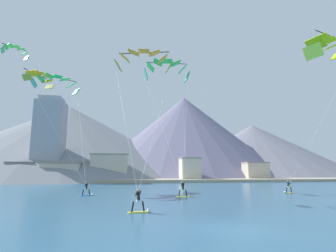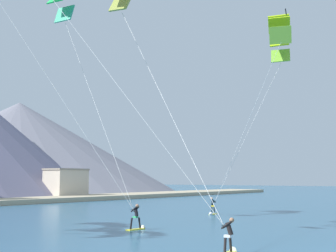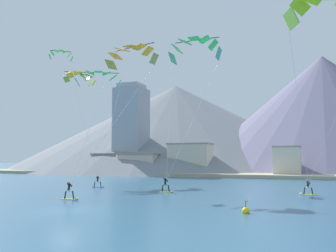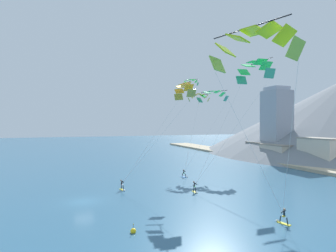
# 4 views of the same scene
# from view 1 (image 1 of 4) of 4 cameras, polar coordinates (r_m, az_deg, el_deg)

# --- Properties ---
(ground_plane) EXTENTS (400.00, 400.00, 0.00)m
(ground_plane) POSITION_cam_1_polar(r_m,az_deg,el_deg) (15.12, 12.45, -21.14)
(ground_plane) COLOR #2D5B7A
(kitesurfer_near_lead) EXTENTS (1.73, 1.15, 1.64)m
(kitesurfer_near_lead) POSITION_cam_1_polar(r_m,az_deg,el_deg) (34.18, -17.01, -13.55)
(kitesurfer_near_lead) COLOR #337FDB
(kitesurfer_near_lead) RESTS_ON ground
(kitesurfer_near_trail) EXTENTS (1.78, 0.72, 1.77)m
(kitesurfer_near_trail) POSITION_cam_1_polar(r_m,az_deg,el_deg) (20.22, -5.94, -16.73)
(kitesurfer_near_trail) COLOR yellow
(kitesurfer_near_trail) RESTS_ON ground
(kitesurfer_mid_center) EXTENTS (1.77, 0.61, 1.83)m
(kitesurfer_mid_center) POSITION_cam_1_polar(r_m,az_deg,el_deg) (31.06, 3.63, -14.13)
(kitesurfer_mid_center) COLOR yellow
(kitesurfer_mid_center) RESTS_ON ground
(kitesurfer_far_left) EXTENTS (1.79, 0.79, 1.74)m
(kitesurfer_far_left) POSITION_cam_1_polar(r_m,az_deg,el_deg) (39.41, 24.58, -12.42)
(kitesurfer_far_left) COLOR yellow
(kitesurfer_far_left) RESTS_ON ground
(parafoil_kite_near_lead) EXTENTS (11.00, 13.69, 17.51)m
(parafoil_kite_near_lead) POSITION_cam_1_polar(r_m,az_deg,el_deg) (48.45, -23.08, 8.82)
(parafoil_kite_near_lead) COLOR teal
(parafoil_kite_near_trail) EXTENTS (7.16, 11.70, 16.38)m
(parafoil_kite_near_trail) POSITION_cam_1_polar(r_m,az_deg,el_deg) (33.42, -5.28, 14.43)
(parafoil_kite_near_trail) COLOR #93A03F
(parafoil_kite_mid_center) EXTENTS (7.77, 12.56, 20.13)m
(parafoil_kite_mid_center) POSITION_cam_1_polar(r_m,az_deg,el_deg) (45.60, -0.27, 12.48)
(parafoil_kite_mid_center) COLOR #2DA27B
(parafoil_kite_far_left) EXTENTS (8.21, 8.58, 17.66)m
(parafoil_kite_far_left) POSITION_cam_1_polar(r_m,az_deg,el_deg) (38.91, 31.54, 14.06)
(parafoil_kite_far_left) COLOR #83C139
(parafoil_kite_distant_high_outer) EXTENTS (3.52, 3.56, 1.77)m
(parafoil_kite_distant_high_outer) POSITION_cam_1_polar(r_m,az_deg,el_deg) (48.97, -30.27, 14.11)
(parafoil_kite_distant_high_outer) COLOR #2CAE6A
(parafoil_kite_distant_low_drift) EXTENTS (3.54, 5.48, 1.94)m
(parafoil_kite_distant_low_drift) POSITION_cam_1_polar(r_m,az_deg,el_deg) (46.47, -26.25, 9.49)
(parafoil_kite_distant_low_drift) COLOR #8FA52F
(shoreline_strip) EXTENTS (180.00, 10.00, 0.70)m
(shoreline_strip) POSITION_cam_1_polar(r_m,az_deg,el_deg) (67.46, -4.19, -11.78)
(shoreline_strip) COLOR tan
(shoreline_strip) RESTS_ON ground
(shore_building_harbour_front) EXTENTS (9.78, 5.56, 7.21)m
(shore_building_harbour_front) POSITION_cam_1_polar(r_m,az_deg,el_deg) (71.60, -12.63, -8.82)
(shore_building_harbour_front) COLOR beige
(shore_building_harbour_front) RESTS_ON ground
(shore_building_promenade_mid) EXTENTS (6.78, 4.63, 5.22)m
(shore_building_promenade_mid) POSITION_cam_1_polar(r_m,az_deg,el_deg) (80.02, 18.53, -9.32)
(shore_building_promenade_mid) COLOR beige
(shore_building_promenade_mid) RESTS_ON ground
(shore_building_quay_east) EXTENTS (5.30, 5.36, 6.27)m
(shore_building_quay_east) POSITION_cam_1_polar(r_m,az_deg,el_deg) (71.24, 4.77, -9.40)
(shore_building_quay_east) COLOR beige
(shore_building_quay_east) RESTS_ON ground
(shore_building_quay_west) EXTENTS (6.65, 4.99, 4.97)m
(shore_building_quay_west) POSITION_cam_1_polar(r_m,az_deg,el_deg) (74.21, -29.21, -8.75)
(shore_building_quay_west) COLOR #A89E8E
(shore_building_quay_west) RESTS_ON ground
(shore_building_old_town) EXTENTS (9.26, 7.04, 4.88)m
(shore_building_old_town) POSITION_cam_1_polar(r_m,az_deg,el_deg) (71.03, -22.03, -9.31)
(shore_building_old_town) COLOR beige
(shore_building_old_town) RESTS_ON ground
(highrise_tower) EXTENTS (7.00, 7.00, 22.28)m
(highrise_tower) POSITION_cam_1_polar(r_m,az_deg,el_deg) (75.97, -24.42, -2.70)
(highrise_tower) COLOR #999EA8
(highrise_tower) RESTS_ON ground
(mountain_peak_west_ridge) EXTENTS (81.06, 81.06, 34.18)m
(mountain_peak_west_ridge) POSITION_cam_1_polar(r_m,az_deg,el_deg) (112.54, 3.61, -2.30)
(mountain_peak_west_ridge) COLOR slate
(mountain_peak_west_ridge) RESTS_ON ground
(mountain_peak_central_summit) EXTENTS (113.06, 113.06, 29.73)m
(mountain_peak_central_summit) POSITION_cam_1_polar(r_m,az_deg,el_deg) (118.32, -20.88, -3.13)
(mountain_peak_central_summit) COLOR slate
(mountain_peak_central_summit) RESTS_ON ground
(mountain_peak_east_shoulder) EXTENTS (84.59, 84.59, 23.72)m
(mountain_peak_east_shoulder) POSITION_cam_1_polar(r_m,az_deg,el_deg) (128.05, 18.01, -5.07)
(mountain_peak_east_shoulder) COLOR slate
(mountain_peak_east_shoulder) RESTS_ON ground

